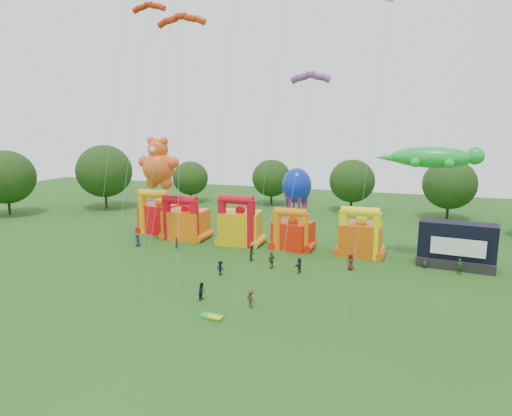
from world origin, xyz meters
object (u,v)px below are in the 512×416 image
(spectator_0, at_px, (138,240))
(spectator_4, at_px, (272,260))
(bouncy_castle_0, at_px, (159,216))
(octopus_kite, at_px, (292,203))
(gecko_kite, at_px, (417,193))
(bouncy_castle_2, at_px, (240,225))
(stage_trailer, at_px, (457,246))
(teddy_bear_kite, at_px, (158,169))

(spectator_0, height_order, spectator_4, spectator_4)
(bouncy_castle_0, relative_size, octopus_kite, 0.63)
(octopus_kite, bearing_deg, spectator_4, -88.79)
(gecko_kite, height_order, spectator_0, gecko_kite)
(gecko_kite, relative_size, spectator_4, 7.32)
(bouncy_castle_2, relative_size, stage_trailer, 0.82)
(bouncy_castle_0, distance_m, octopus_kite, 21.09)
(bouncy_castle_0, distance_m, gecko_kite, 36.60)
(teddy_bear_kite, relative_size, octopus_kite, 1.37)
(bouncy_castle_2, bearing_deg, spectator_0, -155.94)
(bouncy_castle_0, bearing_deg, spectator_0, -80.02)
(stage_trailer, xyz_separation_m, octopus_kite, (-19.89, 1.91, 3.43))
(bouncy_castle_2, bearing_deg, octopus_kite, 6.55)
(octopus_kite, relative_size, spectator_0, 6.46)
(spectator_0, bearing_deg, octopus_kite, -1.88)
(bouncy_castle_2, xyz_separation_m, stage_trailer, (26.85, -1.11, -0.09))
(bouncy_castle_0, height_order, gecko_kite, gecko_kite)
(bouncy_castle_2, distance_m, teddy_bear_kite, 13.23)
(spectator_4, bearing_deg, stage_trailer, 138.08)
(bouncy_castle_2, distance_m, gecko_kite, 22.95)
(spectator_0, bearing_deg, bouncy_castle_0, 79.96)
(teddy_bear_kite, xyz_separation_m, gecko_kite, (32.69, 2.70, -1.98))
(spectator_4, bearing_deg, bouncy_castle_0, -89.52)
(gecko_kite, bearing_deg, spectator_4, -151.54)
(teddy_bear_kite, bearing_deg, spectator_4, -17.35)
(bouncy_castle_2, distance_m, octopus_kite, 7.75)
(bouncy_castle_0, distance_m, spectator_0, 8.09)
(gecko_kite, bearing_deg, octopus_kite, 175.94)
(stage_trailer, distance_m, octopus_kite, 20.28)
(gecko_kite, distance_m, spectator_4, 18.66)
(bouncy_castle_0, bearing_deg, bouncy_castle_2, -9.22)
(spectator_0, bearing_deg, gecko_kite, -11.39)
(stage_trailer, xyz_separation_m, teddy_bear_kite, (-37.28, -1.87, 7.66))
(gecko_kite, xyz_separation_m, spectator_4, (-15.11, -8.19, -7.27))
(octopus_kite, bearing_deg, teddy_bear_kite, -167.73)
(bouncy_castle_2, relative_size, octopus_kite, 0.65)
(bouncy_castle_2, distance_m, spectator_4, 11.22)
(teddy_bear_kite, distance_m, spectator_4, 20.61)
(bouncy_castle_0, relative_size, stage_trailer, 0.78)
(teddy_bear_kite, bearing_deg, gecko_kite, 4.71)
(gecko_kite, relative_size, spectator_0, 8.36)
(bouncy_castle_2, height_order, octopus_kite, octopus_kite)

